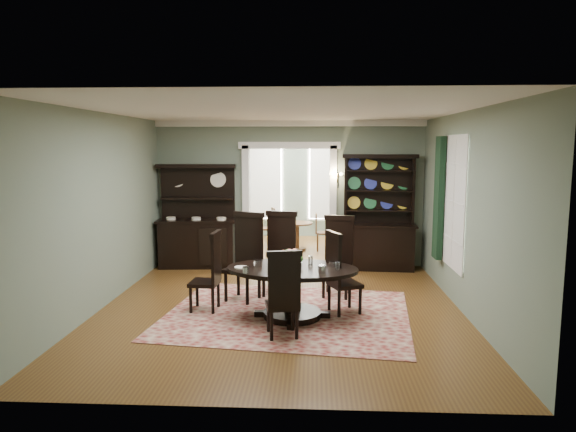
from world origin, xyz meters
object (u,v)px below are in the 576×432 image
sideboard (197,231)px  dining_table (292,283)px  parlor_table (297,232)px  welsh_dresser (379,228)px

sideboard → dining_table: bearing=-60.6°
parlor_table → dining_table: bearing=-89.0°
dining_table → sideboard: size_ratio=0.93×
welsh_dresser → parlor_table: bearing=136.7°
welsh_dresser → dining_table: bearing=-114.5°
sideboard → welsh_dresser: size_ratio=0.91×
sideboard → welsh_dresser: welsh_dresser is taller
dining_table → welsh_dresser: (1.62, 3.12, 0.32)m
sideboard → parlor_table: size_ratio=2.91×
parlor_table → sideboard: bearing=-138.6°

